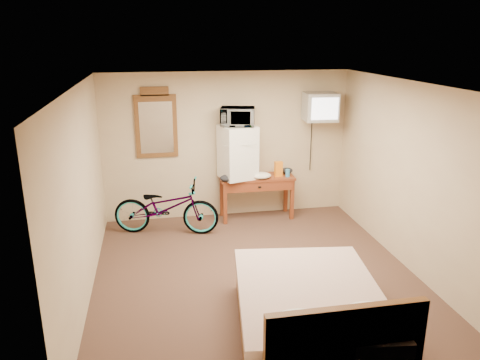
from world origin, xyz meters
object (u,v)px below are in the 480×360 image
Objects in this scene: crt_television at (320,107)px; bed at (311,311)px; desk at (257,184)px; bicycle at (166,207)px; mini_fridge at (238,152)px; microwave at (238,117)px; blue_cup at (288,173)px; wall_mirror at (156,124)px.

crt_television is 0.29× the size of bed.
bicycle reaches higher than desk.
desk is 0.66m from mini_fridge.
microwave is at bearing -59.13° from bicycle.
bed reaches higher than bicycle.
blue_cup is 0.21× the size of crt_television.
bicycle is (-2.64, -0.37, -1.47)m from crt_television.
bicycle is at bearing -172.49° from blue_cup.
mini_fridge is at bearing -10.45° from wall_mirror.
wall_mirror reaches higher than bed.
blue_cup is 2.13m from bicycle.
microwave reaches higher than bed.
desk is 0.59× the size of bed.
desk is 2.33× the size of microwave.
wall_mirror is 0.54× the size of bed.
bicycle is at bearing 114.58° from bed.
mini_fridge is 1.62× the size of microwave.
mini_fridge is 1.58m from crt_television.
desk is 1.10× the size of wall_mirror.
crt_television is 0.53× the size of wall_mirror.
bed reaches higher than blue_cup.
wall_mirror reaches higher than blue_cup.
desk is 1.62m from bicycle.
blue_cup is 0.11× the size of wall_mirror.
crt_television is at bearing -0.41° from mini_fridge.
crt_television is at bearing -68.36° from bicycle.
wall_mirror is 1.38m from bicycle.
microwave is 1.29m from blue_cup.
bed is (-1.26, -3.40, -1.62)m from crt_television.
bicycle is 3.33m from bed.
desk is at bearing 170.94° from blue_cup.
blue_cup is at bearing 78.11° from bed.
wall_mirror is at bearing 170.67° from desk.
desk is 0.55m from blue_cup.
wall_mirror is at bearing 111.85° from bed.
microwave reaches higher than desk.
wall_mirror is at bearing -176.71° from microwave.
crt_television is (1.41, -0.01, 0.72)m from mini_fridge.
blue_cup is (0.51, -0.08, 0.19)m from desk.
bed is at bearing -73.75° from microwave.
blue_cup is 3.41m from bed.
crt_television reaches higher than microwave.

